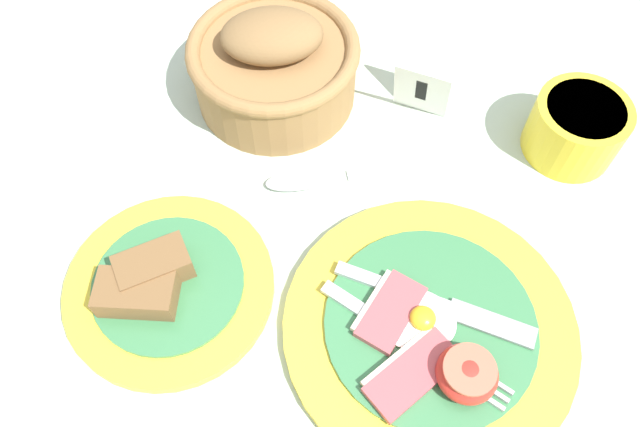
% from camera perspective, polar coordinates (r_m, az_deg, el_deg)
% --- Properties ---
extents(ground_plane, '(3.00, 3.00, 0.00)m').
position_cam_1_polar(ground_plane, '(0.58, 3.35, -9.90)').
color(ground_plane, '#B7CCB7').
extents(breakfast_plate, '(0.26, 0.26, 0.04)m').
position_cam_1_polar(breakfast_plate, '(0.57, 10.04, -10.51)').
color(breakfast_plate, yellow).
rests_on(breakfast_plate, ground_plane).
extents(bread_plate, '(0.19, 0.19, 0.04)m').
position_cam_1_polar(bread_plate, '(0.59, -14.01, -6.39)').
color(bread_plate, yellow).
rests_on(bread_plate, ground_plane).
extents(sugar_cup, '(0.10, 0.10, 0.06)m').
position_cam_1_polar(sugar_cup, '(0.70, 22.40, 7.33)').
color(sugar_cup, yellow).
rests_on(sugar_cup, ground_plane).
extents(bread_basket, '(0.18, 0.18, 0.11)m').
position_cam_1_polar(bread_basket, '(0.69, -4.20, 13.44)').
color(bread_basket, olive).
rests_on(bread_basket, ground_plane).
extents(number_card, '(0.07, 0.05, 0.07)m').
position_cam_1_polar(number_card, '(0.69, 9.54, 11.63)').
color(number_card, white).
rests_on(number_card, ground_plane).
extents(teaspoon_by_saucer, '(0.19, 0.09, 0.01)m').
position_cam_1_polar(teaspoon_by_saucer, '(0.64, 0.49, 3.38)').
color(teaspoon_by_saucer, silver).
rests_on(teaspoon_by_saucer, ground_plane).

